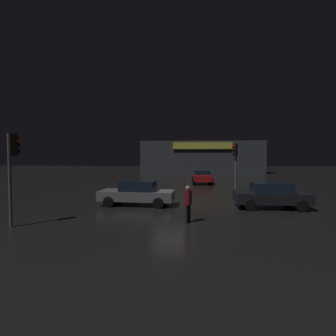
# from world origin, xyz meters

# --- Properties ---
(ground_plane) EXTENTS (120.00, 120.00, 0.00)m
(ground_plane) POSITION_xyz_m (0.00, 0.00, 0.00)
(ground_plane) COLOR black
(store_building) EXTENTS (20.96, 8.16, 5.52)m
(store_building) POSITION_xyz_m (3.49, 30.89, 2.76)
(store_building) COLOR #33383D
(store_building) RESTS_ON ground
(traffic_signal_main) EXTENTS (0.42, 0.42, 3.91)m
(traffic_signal_main) POSITION_xyz_m (4.74, 4.94, 2.77)
(traffic_signal_main) COLOR #595B60
(traffic_signal_main) RESTS_ON ground
(traffic_signal_opposite) EXTENTS (0.42, 0.42, 3.85)m
(traffic_signal_opposite) POSITION_xyz_m (-6.28, -5.84, 2.87)
(traffic_signal_opposite) COLOR #595B60
(traffic_signal_opposite) RESTS_ON ground
(car_near) EXTENTS (4.03, 2.02, 1.43)m
(car_near) POSITION_xyz_m (5.60, -1.22, 0.74)
(car_near) COLOR black
(car_near) RESTS_ON ground
(car_far) EXTENTS (4.48, 2.13, 1.45)m
(car_far) POSITION_xyz_m (-2.09, -0.87, 0.73)
(car_far) COLOR slate
(car_far) RESTS_ON ground
(car_crossing) EXTENTS (2.06, 4.25, 1.43)m
(car_crossing) POSITION_xyz_m (2.52, 11.54, 0.75)
(car_crossing) COLOR #A51414
(car_crossing) RESTS_ON ground
(pedestrian) EXTENTS (0.48, 0.48, 1.63)m
(pedestrian) POSITION_xyz_m (0.91, -4.70, 0.95)
(pedestrian) COLOR black
(pedestrian) RESTS_ON ground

